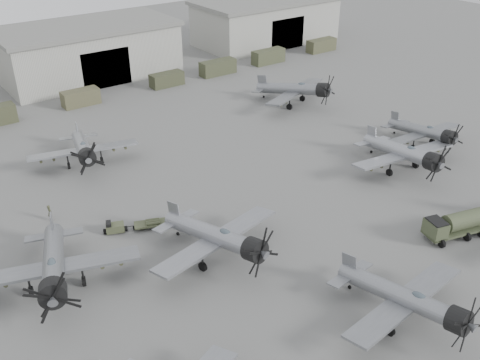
{
  "coord_description": "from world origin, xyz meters",
  "views": [
    {
      "loc": [
        -31.84,
        -24.4,
        29.1
      ],
      "look_at": [
        -3.74,
        13.95,
        2.5
      ],
      "focal_mm": 40.0,
      "sensor_mm": 36.0,
      "label": 1
    }
  ],
  "objects_px": {
    "fuel_tanker": "(456,224)",
    "tug_trailer": "(130,226)",
    "aircraft_mid_3": "(426,132)",
    "aircraft_far_0": "(83,149)",
    "aircraft_near_1": "(410,300)",
    "ground_crew": "(50,213)",
    "aircraft_mid_2": "(406,153)",
    "aircraft_mid_1": "(220,238)",
    "aircraft_mid_0": "(53,267)",
    "aircraft_far_1": "(298,89)"
  },
  "relations": [
    {
      "from": "aircraft_mid_3",
      "to": "fuel_tanker",
      "type": "distance_m",
      "value": 19.42
    },
    {
      "from": "aircraft_far_0",
      "to": "fuel_tanker",
      "type": "bearing_deg",
      "value": -42.3
    },
    {
      "from": "fuel_tanker",
      "to": "aircraft_mid_1",
      "type": "bearing_deg",
      "value": 168.7
    },
    {
      "from": "aircraft_mid_3",
      "to": "aircraft_far_0",
      "type": "height_order",
      "value": "aircraft_far_0"
    },
    {
      "from": "aircraft_near_1",
      "to": "tug_trailer",
      "type": "bearing_deg",
      "value": 110.04
    },
    {
      "from": "aircraft_mid_0",
      "to": "tug_trailer",
      "type": "xyz_separation_m",
      "value": [
        8.57,
        4.51,
        -2.02
      ]
    },
    {
      "from": "aircraft_far_1",
      "to": "aircraft_mid_1",
      "type": "bearing_deg",
      "value": -161.88
    },
    {
      "from": "aircraft_near_1",
      "to": "aircraft_mid_2",
      "type": "height_order",
      "value": "aircraft_mid_2"
    },
    {
      "from": "aircraft_mid_2",
      "to": "ground_crew",
      "type": "distance_m",
      "value": 38.64
    },
    {
      "from": "aircraft_far_0",
      "to": "ground_crew",
      "type": "distance_m",
      "value": 11.49
    },
    {
      "from": "aircraft_far_1",
      "to": "aircraft_mid_3",
      "type": "bearing_deg",
      "value": -101.48
    },
    {
      "from": "aircraft_far_1",
      "to": "ground_crew",
      "type": "relative_size",
      "value": 7.98
    },
    {
      "from": "tug_trailer",
      "to": "aircraft_near_1",
      "type": "bearing_deg",
      "value": -42.45
    },
    {
      "from": "aircraft_mid_2",
      "to": "aircraft_mid_3",
      "type": "distance_m",
      "value": 7.79
    },
    {
      "from": "aircraft_near_1",
      "to": "aircraft_mid_0",
      "type": "bearing_deg",
      "value": 130.66
    },
    {
      "from": "aircraft_mid_2",
      "to": "aircraft_near_1",
      "type": "bearing_deg",
      "value": -132.55
    },
    {
      "from": "tug_trailer",
      "to": "aircraft_mid_3",
      "type": "bearing_deg",
      "value": 14.32
    },
    {
      "from": "aircraft_near_1",
      "to": "fuel_tanker",
      "type": "xyz_separation_m",
      "value": [
        12.83,
        4.69,
        -0.86
      ]
    },
    {
      "from": "aircraft_mid_0",
      "to": "ground_crew",
      "type": "bearing_deg",
      "value": 92.2
    },
    {
      "from": "aircraft_mid_0",
      "to": "aircraft_mid_3",
      "type": "height_order",
      "value": "aircraft_mid_0"
    },
    {
      "from": "aircraft_mid_1",
      "to": "ground_crew",
      "type": "relative_size",
      "value": 7.92
    },
    {
      "from": "aircraft_near_1",
      "to": "ground_crew",
      "type": "distance_m",
      "value": 34.14
    },
    {
      "from": "aircraft_far_0",
      "to": "tug_trailer",
      "type": "xyz_separation_m",
      "value": [
        -1.71,
        -15.06,
        -1.82
      ]
    },
    {
      "from": "aircraft_mid_3",
      "to": "fuel_tanker",
      "type": "relative_size",
      "value": 1.74
    },
    {
      "from": "aircraft_near_1",
      "to": "tug_trailer",
      "type": "xyz_separation_m",
      "value": [
        -11.26,
        23.53,
        -1.79
      ]
    },
    {
      "from": "aircraft_mid_2",
      "to": "aircraft_mid_3",
      "type": "bearing_deg",
      "value": 29.05
    },
    {
      "from": "aircraft_mid_1",
      "to": "fuel_tanker",
      "type": "height_order",
      "value": "aircraft_mid_1"
    },
    {
      "from": "tug_trailer",
      "to": "ground_crew",
      "type": "bearing_deg",
      "value": 153.42
    },
    {
      "from": "aircraft_mid_2",
      "to": "aircraft_far_1",
      "type": "xyz_separation_m",
      "value": [
        4.11,
        22.97,
        0.08
      ]
    },
    {
      "from": "aircraft_mid_1",
      "to": "ground_crew",
      "type": "height_order",
      "value": "aircraft_mid_1"
    },
    {
      "from": "aircraft_mid_0",
      "to": "aircraft_mid_1",
      "type": "distance_m",
      "value": 13.66
    },
    {
      "from": "fuel_tanker",
      "to": "aircraft_mid_3",
      "type": "bearing_deg",
      "value": 60.49
    },
    {
      "from": "aircraft_mid_1",
      "to": "aircraft_far_0",
      "type": "xyz_separation_m",
      "value": [
        -2.64,
        24.0,
        -0.13
      ]
    },
    {
      "from": "aircraft_mid_2",
      "to": "tug_trailer",
      "type": "xyz_separation_m",
      "value": [
        -30.5,
        7.84,
        -1.93
      ]
    },
    {
      "from": "aircraft_mid_1",
      "to": "aircraft_near_1",
      "type": "bearing_deg",
      "value": -75.68
    },
    {
      "from": "aircraft_far_1",
      "to": "aircraft_near_1",
      "type": "bearing_deg",
      "value": -141.52
    },
    {
      "from": "fuel_tanker",
      "to": "tug_trailer",
      "type": "height_order",
      "value": "fuel_tanker"
    },
    {
      "from": "aircraft_far_1",
      "to": "ground_crew",
      "type": "bearing_deg",
      "value": 172.18
    },
    {
      "from": "aircraft_near_1",
      "to": "ground_crew",
      "type": "xyz_separation_m",
      "value": [
        -16.73,
        29.73,
        -1.42
      ]
    },
    {
      "from": "aircraft_far_1",
      "to": "aircraft_mid_2",
      "type": "bearing_deg",
      "value": -120.53
    },
    {
      "from": "aircraft_mid_1",
      "to": "aircraft_far_0",
      "type": "relative_size",
      "value": 1.06
    },
    {
      "from": "aircraft_far_1",
      "to": "fuel_tanker",
      "type": "height_order",
      "value": "aircraft_far_1"
    },
    {
      "from": "aircraft_mid_0",
      "to": "ground_crew",
      "type": "height_order",
      "value": "aircraft_mid_0"
    },
    {
      "from": "fuel_tanker",
      "to": "tug_trailer",
      "type": "relative_size",
      "value": 1.08
    },
    {
      "from": "aircraft_near_1",
      "to": "aircraft_mid_3",
      "type": "height_order",
      "value": "aircraft_near_1"
    },
    {
      "from": "aircraft_mid_3",
      "to": "fuel_tanker",
      "type": "height_order",
      "value": "aircraft_mid_3"
    },
    {
      "from": "aircraft_mid_3",
      "to": "aircraft_far_0",
      "type": "distance_m",
      "value": 41.31
    },
    {
      "from": "aircraft_mid_0",
      "to": "aircraft_far_1",
      "type": "height_order",
      "value": "aircraft_mid_0"
    },
    {
      "from": "aircraft_mid_0",
      "to": "fuel_tanker",
      "type": "relative_size",
      "value": 2.05
    },
    {
      "from": "aircraft_near_1",
      "to": "aircraft_mid_2",
      "type": "bearing_deg",
      "value": 33.66
    }
  ]
}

